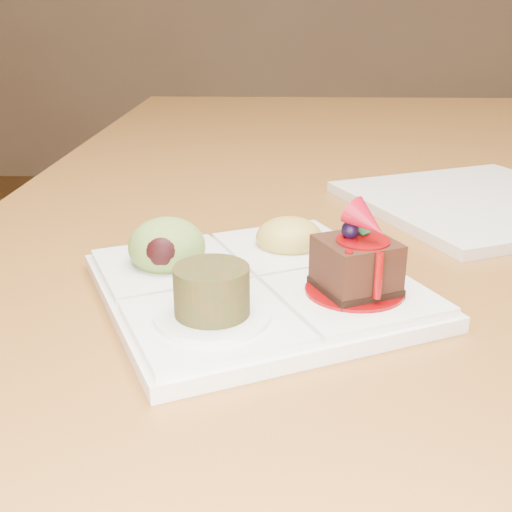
{
  "coord_description": "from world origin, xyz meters",
  "views": [
    {
      "loc": [
        -0.17,
        -0.8,
        0.97
      ],
      "look_at": [
        -0.18,
        -0.33,
        0.79
      ],
      "focal_mm": 45.0,
      "sensor_mm": 36.0,
      "label": 1
    }
  ],
  "objects": [
    {
      "name": "second_plate",
      "position": [
        0.07,
        -0.08,
        0.76
      ],
      "size": [
        0.35,
        0.35,
        0.01
      ],
      "primitive_type": "cube",
      "rotation": [
        0.0,
        0.0,
        0.42
      ],
      "color": "white",
      "rests_on": "dining_table"
    },
    {
      "name": "sampler_plate",
      "position": [
        -0.19,
        -0.33,
        0.77
      ],
      "size": [
        0.31,
        0.31,
        0.09
      ],
      "rotation": [
        0.0,
        0.0,
        0.43
      ],
      "color": "white",
      "rests_on": "dining_table"
    },
    {
      "name": "dining_table",
      "position": [
        0.0,
        0.0,
        0.68
      ],
      "size": [
        1.0,
        1.8,
        0.75
      ],
      "color": "brown",
      "rests_on": "ground"
    }
  ]
}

